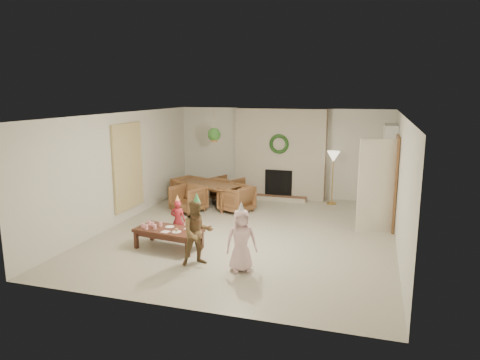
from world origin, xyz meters
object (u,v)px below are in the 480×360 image
at_px(child_red, 178,220).
at_px(child_plaid, 197,233).
at_px(dining_chair_far, 228,189).
at_px(dining_table, 209,195).
at_px(child_pink, 241,240).
at_px(dining_chair_right, 236,199).
at_px(dining_chair_near, 188,199).
at_px(coffee_table_top, 169,230).
at_px(dining_chair_left, 189,189).

distance_m(child_red, child_plaid, 1.36).
height_order(dining_chair_far, child_plaid, child_plaid).
distance_m(dining_table, child_plaid, 4.01).
relative_size(dining_table, child_pink, 1.61).
height_order(dining_chair_right, child_red, child_red).
distance_m(dining_chair_near, dining_chair_right, 1.20).
height_order(dining_chair_near, coffee_table_top, dining_chair_near).
xyz_separation_m(dining_chair_near, child_plaid, (1.52, -3.10, 0.24)).
bearing_deg(dining_chair_near, dining_chair_left, 135.00).
xyz_separation_m(dining_chair_right, child_pink, (1.17, -3.49, 0.20)).
distance_m(coffee_table_top, child_pink, 1.76).
distance_m(dining_chair_far, dining_chair_right, 1.20).
xyz_separation_m(dining_chair_near, dining_chair_right, (1.15, 0.34, 0.00)).
bearing_deg(dining_chair_far, child_red, 113.92).
height_order(coffee_table_top, child_plaid, child_plaid).
relative_size(dining_chair_near, dining_chair_right, 1.00).
distance_m(dining_table, child_pink, 4.36).
xyz_separation_m(dining_chair_right, child_red, (-0.48, -2.40, 0.09)).
relative_size(dining_chair_near, coffee_table_top, 0.58).
bearing_deg(dining_chair_left, dining_chair_right, -90.00).
distance_m(dining_chair_right, child_plaid, 3.47).
distance_m(dining_chair_left, coffee_table_top, 3.67).
height_order(child_plaid, child_pink, child_plaid).
bearing_deg(child_red, dining_chair_near, -78.39).
height_order(dining_chair_left, child_red, child_red).
relative_size(dining_table, dining_chair_right, 2.34).
distance_m(dining_table, coffee_table_top, 3.25).
bearing_deg(dining_chair_left, child_red, -138.15).
bearing_deg(coffee_table_top, child_red, 99.51).
distance_m(dining_chair_left, child_plaid, 4.52).
bearing_deg(dining_chair_near, child_pink, -31.30).
bearing_deg(child_plaid, dining_chair_far, 65.21).
xyz_separation_m(dining_chair_near, coffee_table_top, (0.69, -2.53, 0.03)).
xyz_separation_m(coffee_table_top, child_red, (-0.02, 0.47, 0.06)).
distance_m(dining_table, dining_chair_left, 0.75).
height_order(dining_chair_left, coffee_table_top, dining_chair_left).
relative_size(dining_chair_far, child_plaid, 0.63).
bearing_deg(dining_chair_right, child_pink, 40.80).
xyz_separation_m(dining_chair_far, child_plaid, (0.95, -4.50, 0.24)).
bearing_deg(dining_chair_right, child_red, 10.82).
bearing_deg(coffee_table_top, dining_chair_left, 114.95).
bearing_deg(dining_table, dining_chair_far, 90.00).
bearing_deg(dining_chair_left, child_pink, -124.22).
distance_m(coffee_table_top, child_red, 0.47).
bearing_deg(child_red, dining_chair_left, -76.84).
xyz_separation_m(dining_table, dining_chair_left, (-0.70, 0.28, 0.03)).
bearing_deg(dining_chair_near, dining_chair_right, 38.66).
relative_size(dining_chair_near, dining_chair_far, 1.00).
bearing_deg(child_pink, dining_chair_left, 96.26).
xyz_separation_m(dining_table, child_red, (0.39, -2.75, 0.12)).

